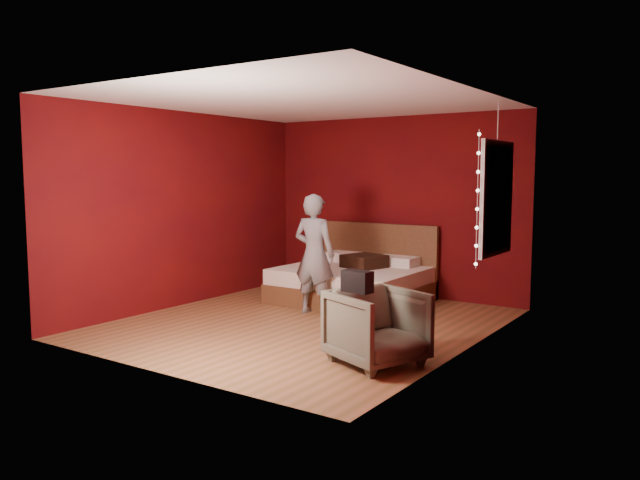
% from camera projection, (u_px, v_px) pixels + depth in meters
% --- Properties ---
extents(floor, '(4.50, 4.50, 0.00)m').
position_uv_depth(floor, '(305.00, 323.00, 7.41)').
color(floor, '#985E3D').
rests_on(floor, ground).
extents(room_walls, '(4.04, 4.54, 2.62)m').
position_uv_depth(room_walls, '(305.00, 182.00, 7.24)').
color(room_walls, '#5E0C09').
rests_on(room_walls, ground).
extents(window, '(0.05, 0.97, 1.27)m').
position_uv_depth(window, '(496.00, 198.00, 6.90)').
color(window, white).
rests_on(window, room_walls).
extents(fairy_lights, '(0.04, 0.04, 1.45)m').
position_uv_depth(fairy_lights, '(477.00, 200.00, 6.48)').
color(fairy_lights, silver).
rests_on(fairy_lights, room_walls).
extents(bed, '(1.90, 1.61, 1.04)m').
position_uv_depth(bed, '(354.00, 281.00, 8.72)').
color(bed, brown).
rests_on(bed, ground).
extents(person, '(0.58, 0.41, 1.52)m').
position_uv_depth(person, '(314.00, 254.00, 7.86)').
color(person, gray).
rests_on(person, ground).
extents(armchair, '(1.00, 0.99, 0.70)m').
position_uv_depth(armchair, '(377.00, 327.00, 5.78)').
color(armchair, '#5B5B48').
rests_on(armchair, ground).
extents(handbag, '(0.29, 0.17, 0.20)m').
position_uv_depth(handbag, '(357.00, 281.00, 5.62)').
color(handbag, black).
rests_on(handbag, armchair).
extents(throw_pillow, '(0.61, 0.61, 0.18)m').
position_uv_depth(throw_pillow, '(364.00, 261.00, 8.66)').
color(throw_pillow, black).
rests_on(throw_pillow, bed).
extents(hanging_plant, '(0.42, 0.39, 0.84)m').
position_uv_depth(hanging_plant, '(497.00, 158.00, 7.30)').
color(hanging_plant, silver).
rests_on(hanging_plant, room_walls).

